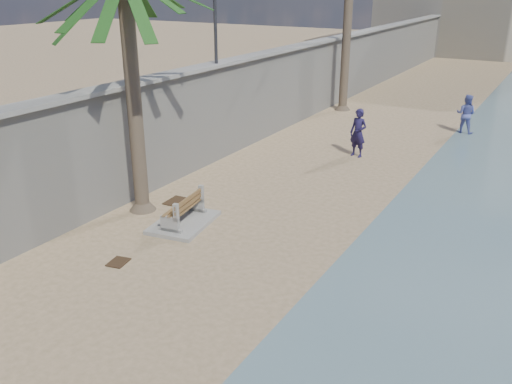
% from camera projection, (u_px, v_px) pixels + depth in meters
% --- Properties ---
extents(seawall, '(0.45, 70.00, 3.50)m').
position_uv_depth(seawall, '(307.00, 81.00, 26.76)').
color(seawall, gray).
rests_on(seawall, ground_plane).
extents(wall_cap, '(0.80, 70.00, 0.12)m').
position_uv_depth(wall_cap, '(308.00, 44.00, 26.11)').
color(wall_cap, gray).
rests_on(wall_cap, seawall).
extents(bench_far, '(1.69, 2.23, 0.85)m').
position_uv_depth(bench_far, '(183.00, 212.00, 15.15)').
color(bench_far, gray).
rests_on(bench_far, ground_plane).
extents(person_a, '(0.87, 0.68, 2.15)m').
position_uv_depth(person_a, '(358.00, 129.00, 20.79)').
color(person_a, '#1A1539').
rests_on(person_a, ground_plane).
extents(person_b, '(0.98, 0.79, 1.92)m').
position_uv_depth(person_b, '(466.00, 112.00, 24.07)').
color(person_b, '#4D559F').
rests_on(person_b, ground_plane).
extents(debris_c, '(0.66, 0.80, 0.03)m').
position_uv_depth(debris_c, '(177.00, 201.00, 16.81)').
color(debris_c, '#382616').
rests_on(debris_c, ground_plane).
extents(debris_d, '(0.51, 0.59, 0.03)m').
position_uv_depth(debris_d, '(118.00, 262.00, 13.19)').
color(debris_d, '#382616').
rests_on(debris_d, ground_plane).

